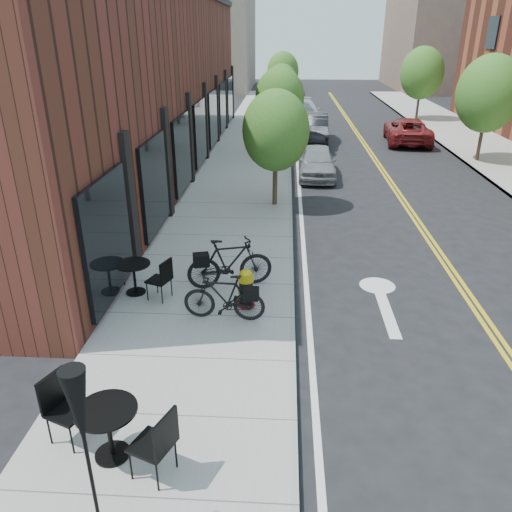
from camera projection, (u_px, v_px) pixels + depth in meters
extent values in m
plane|color=black|center=(296.00, 367.00, 9.04)|extent=(120.00, 120.00, 0.00)
cube|color=#9E9B93|center=(237.00, 196.00, 18.22)|extent=(4.00, 70.00, 0.12)
cube|color=#472317|center=(137.00, 86.00, 20.69)|extent=(5.00, 28.00, 7.00)
cube|color=#726656|center=(212.00, 38.00, 51.10)|extent=(8.00, 14.00, 10.00)
cube|color=brown|center=(447.00, 27.00, 51.23)|extent=(10.00, 16.00, 12.00)
cylinder|color=#382B1E|center=(275.00, 181.00, 16.88)|extent=(0.16, 0.16, 1.61)
ellipsoid|color=#2D611E|center=(276.00, 131.00, 16.19)|extent=(2.20, 2.20, 2.64)
cylinder|color=#382B1E|center=(279.00, 135.00, 24.15)|extent=(0.16, 0.16, 1.68)
ellipsoid|color=#2D611E|center=(280.00, 98.00, 23.43)|extent=(2.30, 2.30, 2.76)
cylinder|color=#382B1E|center=(281.00, 112.00, 31.45)|extent=(0.16, 0.16, 1.57)
ellipsoid|color=#2D611E|center=(282.00, 85.00, 30.78)|extent=(2.10, 2.10, 2.52)
cylinder|color=#382B1E|center=(282.00, 96.00, 38.70)|extent=(0.16, 0.16, 1.71)
ellipsoid|color=#2D611E|center=(283.00, 71.00, 37.96)|extent=(2.40, 2.40, 2.88)
cylinder|color=#382B1E|center=(480.00, 140.00, 22.72)|extent=(0.16, 0.16, 1.82)
ellipsoid|color=#2D611E|center=(489.00, 94.00, 21.89)|extent=(2.80, 2.80, 3.36)
cylinder|color=#382B1E|center=(418.00, 105.00, 33.64)|extent=(0.16, 0.16, 1.82)
ellipsoid|color=#2D611E|center=(422.00, 73.00, 32.81)|extent=(2.80, 2.80, 3.36)
cylinder|color=maroon|center=(246.00, 304.00, 10.82)|extent=(0.49, 0.49, 0.06)
cylinder|color=black|center=(246.00, 292.00, 10.70)|extent=(0.38, 0.38, 0.58)
cylinder|color=gold|center=(246.00, 280.00, 10.58)|extent=(0.43, 0.43, 0.04)
cylinder|color=gold|center=(246.00, 277.00, 10.54)|extent=(0.37, 0.37, 0.13)
ellipsoid|color=gold|center=(246.00, 274.00, 10.51)|extent=(0.35, 0.35, 0.17)
cylinder|color=gold|center=(246.00, 270.00, 10.48)|extent=(0.06, 0.06, 0.06)
imported|color=black|center=(224.00, 297.00, 10.12)|extent=(1.72, 0.60, 1.01)
imported|color=black|center=(230.00, 263.00, 11.41)|extent=(2.05, 1.07, 1.19)
cylinder|color=black|center=(113.00, 454.00, 7.00)|extent=(0.64, 0.64, 0.03)
cylinder|color=black|center=(109.00, 433.00, 6.84)|extent=(0.09, 0.09, 0.78)
cylinder|color=black|center=(106.00, 410.00, 6.68)|extent=(1.10, 1.10, 0.03)
cylinder|color=black|center=(136.00, 292.00, 11.35)|extent=(0.57, 0.57, 0.03)
cylinder|color=black|center=(135.00, 278.00, 11.21)|extent=(0.08, 0.08, 0.70)
cylinder|color=black|center=(133.00, 264.00, 11.07)|extent=(0.98, 0.98, 0.03)
cylinder|color=black|center=(88.00, 461.00, 5.41)|extent=(0.04, 0.04, 2.30)
cone|color=black|center=(79.00, 410.00, 5.12)|extent=(0.28, 0.28, 1.02)
imported|color=gray|center=(317.00, 162.00, 20.59)|extent=(1.58, 3.79, 1.28)
imported|color=black|center=(312.00, 128.00, 26.94)|extent=(1.80, 4.75, 1.55)
imported|color=#B6B7BB|center=(303.00, 112.00, 32.50)|extent=(2.65, 5.35, 1.50)
imported|color=maroon|center=(407.00, 131.00, 26.94)|extent=(2.67, 5.01, 1.34)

